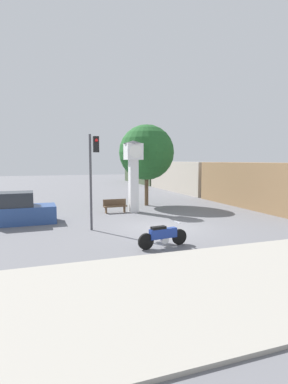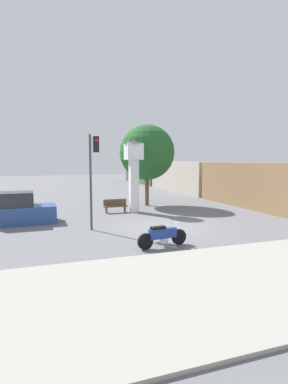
{
  "view_description": "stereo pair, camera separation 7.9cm",
  "coord_description": "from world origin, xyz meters",
  "px_view_note": "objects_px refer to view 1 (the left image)",
  "views": [
    {
      "loc": [
        -6.18,
        -14.43,
        3.57
      ],
      "look_at": [
        -1.0,
        0.51,
        1.9
      ],
      "focal_mm": 28.0,
      "sensor_mm": 36.0,
      "label": 1
    },
    {
      "loc": [
        -6.1,
        -14.45,
        3.57
      ],
      "look_at": [
        -1.0,
        0.51,
        1.9
      ],
      "focal_mm": 28.0,
      "sensor_mm": 36.0,
      "label": 2
    }
  ],
  "objects_px": {
    "freight_train": "(182,176)",
    "parked_car": "(16,211)",
    "motorcycle": "(163,236)",
    "traffic_light": "(93,165)",
    "bench": "(115,206)",
    "street_tree": "(147,152)",
    "clock_tower": "(133,165)"
  },
  "relations": [
    {
      "from": "freight_train",
      "to": "parked_car",
      "type": "height_order",
      "value": "freight_train"
    },
    {
      "from": "motorcycle",
      "to": "traffic_light",
      "type": "relative_size",
      "value": 0.46
    },
    {
      "from": "bench",
      "to": "parked_car",
      "type": "height_order",
      "value": "parked_car"
    },
    {
      "from": "street_tree",
      "to": "bench",
      "type": "height_order",
      "value": "street_tree"
    },
    {
      "from": "motorcycle",
      "to": "bench",
      "type": "distance_m",
      "value": 8.65
    },
    {
      "from": "parked_car",
      "to": "clock_tower",
      "type": "bearing_deg",
      "value": 10.57
    },
    {
      "from": "street_tree",
      "to": "traffic_light",
      "type": "bearing_deg",
      "value": -127.34
    },
    {
      "from": "clock_tower",
      "to": "street_tree",
      "type": "bearing_deg",
      "value": 54.03
    },
    {
      "from": "street_tree",
      "to": "parked_car",
      "type": "height_order",
      "value": "street_tree"
    },
    {
      "from": "freight_train",
      "to": "traffic_light",
      "type": "distance_m",
      "value": 21.08
    },
    {
      "from": "street_tree",
      "to": "parked_car",
      "type": "relative_size",
      "value": 1.5
    },
    {
      "from": "clock_tower",
      "to": "traffic_light",
      "type": "height_order",
      "value": "clock_tower"
    },
    {
      "from": "freight_train",
      "to": "street_tree",
      "type": "distance_m",
      "value": 12.41
    },
    {
      "from": "traffic_light",
      "to": "clock_tower",
      "type": "bearing_deg",
      "value": 51.88
    },
    {
      "from": "parked_car",
      "to": "traffic_light",
      "type": "bearing_deg",
      "value": -37.78
    },
    {
      "from": "parked_car",
      "to": "motorcycle",
      "type": "bearing_deg",
      "value": -49.97
    },
    {
      "from": "motorcycle",
      "to": "freight_train",
      "type": "distance_m",
      "value": 23.24
    },
    {
      "from": "bench",
      "to": "clock_tower",
      "type": "bearing_deg",
      "value": -7.7
    },
    {
      "from": "clock_tower",
      "to": "parked_car",
      "type": "relative_size",
      "value": 1.16
    },
    {
      "from": "street_tree",
      "to": "motorcycle",
      "type": "bearing_deg",
      "value": -106.21
    },
    {
      "from": "motorcycle",
      "to": "freight_train",
      "type": "bearing_deg",
      "value": 53.94
    },
    {
      "from": "clock_tower",
      "to": "freight_train",
      "type": "xyz_separation_m",
      "value": [
        9.59,
        11.99,
        -1.56
      ]
    },
    {
      "from": "motorcycle",
      "to": "traffic_light",
      "type": "bearing_deg",
      "value": 110.24
    },
    {
      "from": "freight_train",
      "to": "clock_tower",
      "type": "bearing_deg",
      "value": -128.65
    },
    {
      "from": "street_tree",
      "to": "bench",
      "type": "bearing_deg",
      "value": -142.49
    },
    {
      "from": "clock_tower",
      "to": "traffic_light",
      "type": "distance_m",
      "value": 5.66
    },
    {
      "from": "freight_train",
      "to": "traffic_light",
      "type": "height_order",
      "value": "traffic_light"
    },
    {
      "from": "traffic_light",
      "to": "bench",
      "type": "relative_size",
      "value": 3.05
    },
    {
      "from": "clock_tower",
      "to": "bench",
      "type": "bearing_deg",
      "value": 172.3
    },
    {
      "from": "motorcycle",
      "to": "bench",
      "type": "height_order",
      "value": "motorcycle"
    },
    {
      "from": "motorcycle",
      "to": "bench",
      "type": "bearing_deg",
      "value": 81.6
    },
    {
      "from": "traffic_light",
      "to": "parked_car",
      "type": "xyz_separation_m",
      "value": [
        -3.92,
        2.91,
        -2.57
      ]
    }
  ]
}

